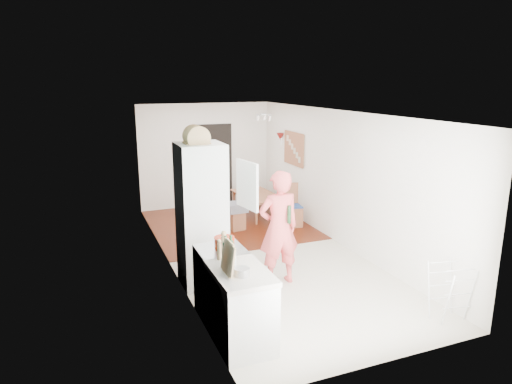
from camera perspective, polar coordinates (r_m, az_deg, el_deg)
room_shell at (r=7.87m, az=0.61°, el=0.78°), size 3.20×7.00×2.50m
floor at (r=8.24m, az=0.58°, el=-7.72°), size 3.20×7.00×0.01m
wood_floor_overlay at (r=9.87m, az=-3.52°, el=-4.01°), size 3.20×3.30×0.01m
sage_wall_panel at (r=5.38m, az=-6.93°, el=1.11°), size 0.02×3.00×1.30m
tile_splashback at (r=5.08m, az=-5.02°, el=-7.88°), size 0.02×1.90×0.50m
doorway_recess at (r=11.20m, az=-5.26°, el=3.35°), size 0.90×0.04×2.00m
base_cabinet at (r=5.47m, az=-1.90°, el=-14.52°), size 0.60×0.90×0.86m
worktop at (r=5.27m, az=-1.94°, el=-10.11°), size 0.62×0.92×0.06m
range_cooker at (r=6.10m, az=-4.36°, el=-11.29°), size 0.60×0.60×0.88m
cooker_top at (r=5.92m, az=-4.44°, el=-7.26°), size 0.60×0.60×0.04m
fridge_housing at (r=6.80m, az=-6.81°, el=-2.94°), size 0.66×0.66×2.15m
fridge_door at (r=6.58m, az=-1.12°, el=0.87°), size 0.14×0.56×0.70m
fridge_interior at (r=6.76m, az=-4.39°, el=1.18°), size 0.02×0.52×0.66m
pinboard at (r=10.16m, az=4.79°, el=5.42°), size 0.03×0.90×0.70m
pinboard_frame at (r=10.15m, az=4.71°, el=5.42°), size 0.00×0.94×0.74m
wall_sconce at (r=10.69m, az=3.05°, el=6.95°), size 0.18×0.18×0.16m
person at (r=6.79m, az=2.87°, el=-3.25°), size 0.76×0.50×2.07m
dining_table at (r=10.45m, az=0.35°, el=-1.79°), size 0.73×1.24×0.43m
dining_chair at (r=9.64m, az=4.51°, el=-1.70°), size 0.43×0.43×0.91m
stool at (r=9.45m, az=-2.50°, el=-3.60°), size 0.35×0.35×0.40m
grey_drape at (r=9.37m, az=-2.51°, el=-1.91°), size 0.42×0.42×0.18m
drying_rack at (r=6.48m, az=23.04°, el=-11.45°), size 0.45×0.43×0.76m
bread_bin at (r=6.54m, az=-7.47°, el=6.83°), size 0.37×0.35×0.18m
red_casserole at (r=5.89m, az=-3.97°, el=-6.37°), size 0.29×0.29×0.16m
steel_pan at (r=5.12m, az=-1.77°, el=-9.94°), size 0.20×0.20×0.09m
held_bottle at (r=6.71m, az=4.16°, el=-2.80°), size 0.06×0.06×0.27m
bottle_a at (r=5.36m, az=-3.15°, el=-7.62°), size 0.08×0.08×0.29m
bottle_b at (r=5.30m, az=-3.79°, el=-7.83°), size 0.07×0.07×0.31m
bottle_c at (r=5.29m, az=-2.95°, el=-8.39°), size 0.09×0.09×0.21m
pepper_mill_front at (r=5.67m, az=-4.02°, el=-6.70°), size 0.08×0.08×0.24m
pepper_mill_back at (r=5.54m, az=-4.62°, el=-7.44°), size 0.06×0.06×0.20m
chopping_boards at (r=5.11m, az=-3.49°, el=-8.22°), size 0.09×0.28×0.38m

